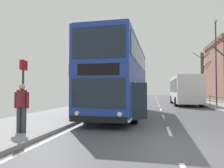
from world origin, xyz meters
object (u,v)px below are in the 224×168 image
object	(u,v)px
double_decker_bus_main	(120,79)
street_lamp_far_side	(216,56)
pedestrian_companion	(22,105)
background_bus_far_lane	(184,90)
bare_tree_far_00	(203,76)
bus_stop_sign_near	(23,87)

from	to	relation	value
double_decker_bus_main	street_lamp_far_side	bearing A→B (deg)	49.67
street_lamp_far_side	pedestrian_companion	bearing A→B (deg)	-123.43
background_bus_far_lane	street_lamp_far_side	distance (m)	4.79
background_bus_far_lane	street_lamp_far_side	size ratio (longest dim) A/B	1.05
street_lamp_far_side	bare_tree_far_00	size ratio (longest dim) A/B	1.25
bus_stop_sign_near	street_lamp_far_side	world-z (taller)	street_lamp_far_side
background_bus_far_lane	pedestrian_companion	world-z (taller)	background_bus_far_lane
double_decker_bus_main	pedestrian_companion	xyz separation A→B (m)	(-2.48, -6.56, -1.24)
bus_stop_sign_near	pedestrian_companion	bearing A→B (deg)	-65.16
street_lamp_far_side	bare_tree_far_00	distance (m)	8.01
background_bus_far_lane	pedestrian_companion	size ratio (longest dim) A/B	5.33
double_decker_bus_main	background_bus_far_lane	world-z (taller)	double_decker_bus_main
bare_tree_far_00	street_lamp_far_side	bearing A→B (deg)	-92.84
background_bus_far_lane	pedestrian_companion	bearing A→B (deg)	-113.58
double_decker_bus_main	bare_tree_far_00	bearing A→B (deg)	63.74
pedestrian_companion	bare_tree_far_00	bearing A→B (deg)	65.20
bus_stop_sign_near	street_lamp_far_side	bearing A→B (deg)	55.96
bare_tree_far_00	bus_stop_sign_near	bearing A→B (deg)	-115.20
pedestrian_companion	bus_stop_sign_near	size ratio (longest dim) A/B	0.66
background_bus_far_lane	bus_stop_sign_near	bearing A→B (deg)	-114.11
double_decker_bus_main	bus_stop_sign_near	bearing A→B (deg)	-112.15
bus_stop_sign_near	street_lamp_far_side	size ratio (longest dim) A/B	0.30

